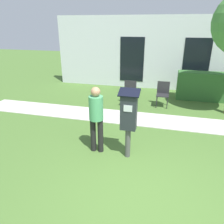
{
  "coord_description": "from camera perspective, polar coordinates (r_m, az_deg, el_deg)",
  "views": [
    {
      "loc": [
        0.25,
        -3.01,
        2.84
      ],
      "look_at": [
        -0.85,
        1.26,
        1.05
      ],
      "focal_mm": 35.0,
      "sensor_mm": 36.0,
      "label": 1
    }
  ],
  "objects": [
    {
      "name": "outdoor_chair_left",
      "position": [
        8.1,
        4.65,
        5.44
      ],
      "size": [
        0.44,
        0.44,
        0.9
      ],
      "rotation": [
        0.0,
        0.0,
        -0.32
      ],
      "color": "#262628",
      "rests_on": "ground"
    },
    {
      "name": "hedge_row",
      "position": [
        9.42,
        24.39,
        6.04
      ],
      "size": [
        2.55,
        0.6,
        1.1
      ],
      "color": "#33662D",
      "rests_on": "ground"
    },
    {
      "name": "person_standing",
      "position": [
        4.92,
        -4.14,
        -0.79
      ],
      "size": [
        0.32,
        0.32,
        1.58
      ],
      "rotation": [
        0.0,
        0.0,
        -0.67
      ],
      "color": "black",
      "rests_on": "ground"
    },
    {
      "name": "parking_meter",
      "position": [
        4.67,
        4.36,
        -0.91
      ],
      "size": [
        0.44,
        0.31,
        1.59
      ],
      "color": "#4C4C4C",
      "rests_on": "ground"
    },
    {
      "name": "building_facade",
      "position": [
        10.33,
        13.34,
        14.6
      ],
      "size": [
        10.0,
        0.26,
        3.2
      ],
      "color": "silver",
      "rests_on": "ground"
    },
    {
      "name": "outdoor_chair_middle",
      "position": [
        8.19,
        13.15,
        5.11
      ],
      "size": [
        0.44,
        0.44,
        0.9
      ],
      "rotation": [
        0.0,
        0.0,
        -0.1
      ],
      "color": "#262628",
      "rests_on": "ground"
    },
    {
      "name": "sidewalk",
      "position": [
        7.01,
        11.14,
        -2.15
      ],
      "size": [
        12.0,
        1.1,
        0.02
      ],
      "color": "beige",
      "rests_on": "ground"
    },
    {
      "name": "ground_plane",
      "position": [
        4.14,
        7.57,
        -21.42
      ],
      "size": [
        40.0,
        40.0,
        0.0
      ],
      "primitive_type": "plane",
      "color": "#476B2D"
    }
  ]
}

